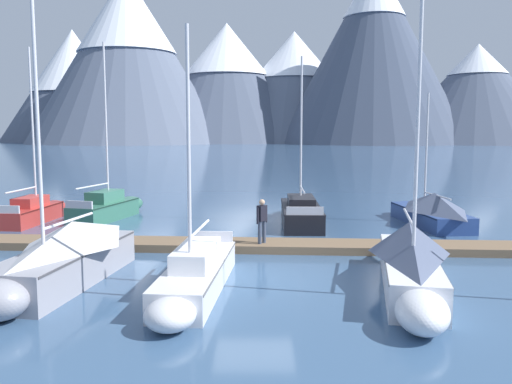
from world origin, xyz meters
TOP-DOWN VIEW (x-y plane):
  - ground_plane at (0.00, 0.00)m, footprint 700.00×700.00m
  - mountain_west_summit at (-78.42, 214.17)m, footprint 61.14×61.14m
  - mountain_central_massif at (-47.28, 182.12)m, footprint 73.60×73.60m
  - mountain_shoulder_ridge at (-11.72, 200.16)m, footprint 74.01×74.01m
  - mountain_east_summit at (15.62, 203.67)m, footprint 73.52×73.52m
  - mountain_rear_spur at (42.42, 178.45)m, footprint 68.99×68.99m
  - mountain_north_horn at (80.24, 177.93)m, footprint 65.14×65.14m
  - dock at (0.00, 4.00)m, footprint 25.62×3.44m
  - sailboat_nearest_berth at (-11.14, 10.35)m, footprint 1.84×5.72m
  - sailboat_second_berth at (-7.62, 11.36)m, footprint 2.92×6.16m
  - sailboat_mid_dock_port at (-5.67, -0.68)m, footprint 2.88×7.12m
  - sailboat_mid_dock_starboard at (-1.66, -1.58)m, footprint 1.95×6.96m
  - sailboat_far_berth at (2.27, 10.04)m, footprint 1.99×7.16m
  - sailboat_outer_slip at (4.46, -1.27)m, footprint 2.89×7.68m
  - sailboat_end_of_dock at (8.55, 9.45)m, footprint 2.58×6.86m
  - person_on_dock at (0.28, 3.70)m, footprint 0.41×0.47m

SIDE VIEW (x-z plane):
  - ground_plane at x=0.00m, z-range 0.00..0.00m
  - dock at x=0.00m, z-range -0.01..0.29m
  - sailboat_mid_dock_starboard at x=-1.66m, z-range -3.10..4.17m
  - sailboat_nearest_berth at x=-11.14m, z-range -3.78..4.88m
  - sailboat_far_berth at x=2.27m, z-range -3.51..4.65m
  - sailboat_second_berth at x=-7.62m, z-range -3.91..5.11m
  - sailboat_end_of_dock at x=8.55m, z-range -2.44..3.96m
  - sailboat_mid_dock_port at x=-5.67m, z-range -3.45..5.18m
  - sailboat_outer_slip at x=4.46m, z-range -3.37..5.15m
  - person_on_dock at x=0.28m, z-range 0.42..2.11m
  - mountain_north_horn at x=80.24m, z-range 0.38..36.18m
  - mountain_east_summit at x=15.62m, z-range 1.00..45.82m
  - mountain_shoulder_ridge at x=-11.72m, z-range 1.12..48.54m
  - mountain_west_summit at x=-78.42m, z-range 1.69..49.23m
  - mountain_central_massif at x=-47.28m, z-range 1.65..63.40m
  - mountain_rear_spur at x=42.42m, z-range 0.68..65.47m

